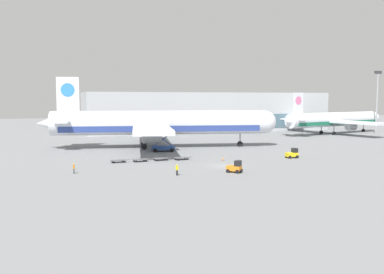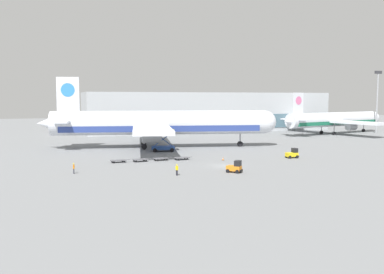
{
  "view_description": "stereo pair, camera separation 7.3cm",
  "coord_description": "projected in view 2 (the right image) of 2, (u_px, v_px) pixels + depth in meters",
  "views": [
    {
      "loc": [
        -31.02,
        -69.1,
        12.1
      ],
      "look_at": [
        -0.79,
        13.94,
        4.0
      ],
      "focal_mm": 40.0,
      "sensor_mm": 36.0,
      "label": 1
    },
    {
      "loc": [
        -30.95,
        -69.12,
        12.1
      ],
      "look_at": [
        -0.79,
        13.94,
        4.0
      ],
      "focal_mm": 40.0,
      "sensor_mm": 36.0,
      "label": 2
    }
  ],
  "objects": [
    {
      "name": "ground_plane",
      "position": [
        223.0,
        166.0,
        76.32
      ],
      "size": [
        400.0,
        400.0,
        0.0
      ],
      "primitive_type": "plane",
      "color": "slate"
    },
    {
      "name": "terminal_building",
      "position": [
        210.0,
        112.0,
        155.99
      ],
      "size": [
        90.0,
        18.2,
        14.0
      ],
      "color": "#B2B7BC",
      "rests_on": "ground_plane"
    },
    {
      "name": "light_mast",
      "position": [
        377.0,
        97.0,
        146.86
      ],
      "size": [
        2.8,
        0.5,
        21.33
      ],
      "color": "#9EA0A5",
      "rests_on": "ground_plane"
    },
    {
      "name": "airplane_main",
      "position": [
        158.0,
        124.0,
        103.79
      ],
      "size": [
        57.28,
        48.58,
        17.0
      ],
      "rotation": [
        0.0,
        0.0,
        -0.22
      ],
      "color": "silver",
      "rests_on": "ground_plane"
    },
    {
      "name": "airplane_distant",
      "position": [
        333.0,
        120.0,
        143.31
      ],
      "size": [
        46.24,
        39.24,
        13.74
      ],
      "rotation": [
        0.0,
        0.0,
        0.23
      ],
      "color": "silver",
      "rests_on": "ground_plane"
    },
    {
      "name": "scissor_lift_loader",
      "position": [
        163.0,
        143.0,
        97.0
      ],
      "size": [
        5.73,
        4.34,
        4.94
      ],
      "rotation": [
        0.0,
        0.0,
        -0.22
      ],
      "color": "#284C99",
      "rests_on": "ground_plane"
    },
    {
      "name": "baggage_tug_foreground",
      "position": [
        293.0,
        154.0,
        86.23
      ],
      "size": [
        2.51,
        1.73,
        2.0
      ],
      "rotation": [
        0.0,
        0.0,
        -0.04
      ],
      "color": "yellow",
      "rests_on": "ground_plane"
    },
    {
      "name": "baggage_tug_mid",
      "position": [
        235.0,
        167.0,
        69.4
      ],
      "size": [
        2.73,
        2.74,
        2.0
      ],
      "rotation": [
        0.0,
        0.0,
        -0.79
      ],
      "color": "orange",
      "rests_on": "ground_plane"
    },
    {
      "name": "baggage_dolly_lead",
      "position": [
        118.0,
        160.0,
        80.18
      ],
      "size": [
        3.76,
        1.77,
        0.48
      ],
      "rotation": [
        0.0,
        0.0,
        0.1
      ],
      "color": "#56565B",
      "rests_on": "ground_plane"
    },
    {
      "name": "baggage_dolly_second",
      "position": [
        140.0,
        160.0,
        81.33
      ],
      "size": [
        3.76,
        1.77,
        0.48
      ],
      "rotation": [
        0.0,
        0.0,
        0.1
      ],
      "color": "#56565B",
      "rests_on": "ground_plane"
    },
    {
      "name": "baggage_dolly_third",
      "position": [
        161.0,
        158.0,
        82.86
      ],
      "size": [
        3.76,
        1.77,
        0.48
      ],
      "rotation": [
        0.0,
        0.0,
        0.1
      ],
      "color": "#56565B",
      "rests_on": "ground_plane"
    },
    {
      "name": "baggage_dolly_trail",
      "position": [
        182.0,
        158.0,
        83.73
      ],
      "size": [
        3.76,
        1.77,
        0.48
      ],
      "rotation": [
        0.0,
        0.0,
        0.1
      ],
      "color": "#56565B",
      "rests_on": "ground_plane"
    },
    {
      "name": "ground_crew_near",
      "position": [
        74.0,
        167.0,
        68.43
      ],
      "size": [
        0.27,
        0.56,
        1.69
      ],
      "rotation": [
        0.0,
        0.0,
        4.56
      ],
      "color": "black",
      "rests_on": "ground_plane"
    },
    {
      "name": "ground_crew_far",
      "position": [
        177.0,
        169.0,
        66.7
      ],
      "size": [
        0.36,
        0.52,
        1.8
      ],
      "rotation": [
        0.0,
        0.0,
        5.19
      ],
      "color": "black",
      "rests_on": "ground_plane"
    },
    {
      "name": "traffic_cone_near",
      "position": [
        223.0,
        159.0,
        83.01
      ],
      "size": [
        0.4,
        0.4,
        0.63
      ],
      "color": "black",
      "rests_on": "ground_plane"
    }
  ]
}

